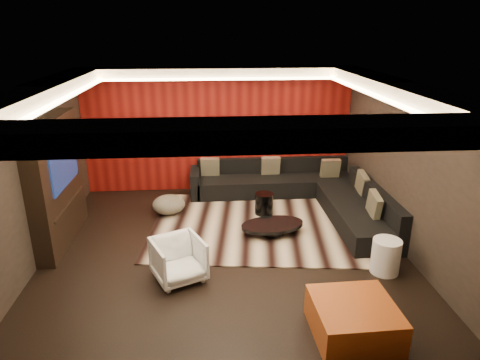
{
  "coord_description": "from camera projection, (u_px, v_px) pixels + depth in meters",
  "views": [
    {
      "loc": [
        -0.26,
        -6.48,
        3.63
      ],
      "look_at": [
        0.3,
        0.6,
        1.05
      ],
      "focal_mm": 32.0,
      "sensor_mm": 36.0,
      "label": 1
    }
  ],
  "objects": [
    {
      "name": "floor",
      "position": [
        225.0,
        250.0,
        7.33
      ],
      "size": [
        6.0,
        6.0,
        0.02
      ],
      "primitive_type": "cube",
      "color": "black",
      "rests_on": "ground"
    },
    {
      "name": "ceiling",
      "position": [
        223.0,
        83.0,
        6.37
      ],
      "size": [
        6.0,
        6.0,
        0.02
      ],
      "primitive_type": "cube",
      "color": "silver",
      "rests_on": "ground"
    },
    {
      "name": "wall_back",
      "position": [
        218.0,
        130.0,
        9.67
      ],
      "size": [
        6.0,
        0.02,
        2.8
      ],
      "primitive_type": "cube",
      "color": "black",
      "rests_on": "ground"
    },
    {
      "name": "wall_left",
      "position": [
        31.0,
        178.0,
        6.63
      ],
      "size": [
        0.02,
        6.0,
        2.8
      ],
      "primitive_type": "cube",
      "color": "black",
      "rests_on": "ground"
    },
    {
      "name": "wall_right",
      "position": [
        406.0,
        168.0,
        7.08
      ],
      "size": [
        0.02,
        6.0,
        2.8
      ],
      "primitive_type": "cube",
      "color": "black",
      "rests_on": "ground"
    },
    {
      "name": "red_feature_wall",
      "position": [
        218.0,
        130.0,
        9.64
      ],
      "size": [
        5.98,
        0.05,
        2.78
      ],
      "primitive_type": "cube",
      "color": "#6B0C0A",
      "rests_on": "ground"
    },
    {
      "name": "soffit_back",
      "position": [
        218.0,
        73.0,
        8.94
      ],
      "size": [
        6.0,
        0.6,
        0.22
      ],
      "primitive_type": "cube",
      "color": "silver",
      "rests_on": "ground"
    },
    {
      "name": "soffit_front",
      "position": [
        236.0,
        135.0,
        3.88
      ],
      "size": [
        6.0,
        0.6,
        0.22
      ],
      "primitive_type": "cube",
      "color": "silver",
      "rests_on": "ground"
    },
    {
      "name": "soffit_left",
      "position": [
        38.0,
        94.0,
        6.21
      ],
      "size": [
        0.6,
        4.8,
        0.22
      ],
      "primitive_type": "cube",
      "color": "silver",
      "rests_on": "ground"
    },
    {
      "name": "soffit_right",
      "position": [
        397.0,
        90.0,
        6.61
      ],
      "size": [
        0.6,
        4.8,
        0.22
      ],
      "primitive_type": "cube",
      "color": "silver",
      "rests_on": "ground"
    },
    {
      "name": "cove_back",
      "position": [
        218.0,
        79.0,
        8.65
      ],
      "size": [
        4.8,
        0.08,
        0.04
      ],
      "primitive_type": "cube",
      "color": "#FFD899",
      "rests_on": "ground"
    },
    {
      "name": "cove_front",
      "position": [
        233.0,
        135.0,
        4.23
      ],
      "size": [
        4.8,
        0.08,
        0.04
      ],
      "primitive_type": "cube",
      "color": "#FFD899",
      "rests_on": "ground"
    },
    {
      "name": "cove_left",
      "position": [
        63.0,
        100.0,
        6.27
      ],
      "size": [
        0.08,
        4.8,
        0.04
      ],
      "primitive_type": "cube",
      "color": "#FFD899",
      "rests_on": "ground"
    },
    {
      "name": "cove_right",
      "position": [
        375.0,
        96.0,
        6.62
      ],
      "size": [
        0.08,
        4.8,
        0.04
      ],
      "primitive_type": "cube",
      "color": "#FFD899",
      "rests_on": "ground"
    },
    {
      "name": "tv_surround",
      "position": [
        57.0,
        182.0,
        7.31
      ],
      "size": [
        0.3,
        2.0,
        2.2
      ],
      "primitive_type": "cube",
      "color": "black",
      "rests_on": "ground"
    },
    {
      "name": "tv_screen",
      "position": [
        63.0,
        162.0,
        7.2
      ],
      "size": [
        0.04,
        1.3,
        0.8
      ],
      "primitive_type": "cube",
      "color": "black",
      "rests_on": "ground"
    },
    {
      "name": "tv_shelf",
      "position": [
        69.0,
        203.0,
        7.45
      ],
      "size": [
        0.04,
        1.6,
        0.04
      ],
      "primitive_type": "cube",
      "color": "black",
      "rests_on": "ground"
    },
    {
      "name": "rug",
      "position": [
        258.0,
        226.0,
        8.2
      ],
      "size": [
        4.32,
        3.45,
        0.02
      ],
      "primitive_type": "cube",
      "rotation": [
        0.0,
        0.0,
        -0.12
      ],
      "color": "beige",
      "rests_on": "floor"
    },
    {
      "name": "coffee_table",
      "position": [
        272.0,
        228.0,
        7.84
      ],
      "size": [
        1.37,
        1.37,
        0.2
      ],
      "primitive_type": "cylinder",
      "rotation": [
        0.0,
        0.0,
        0.19
      ],
      "color": "black",
      "rests_on": "rug"
    },
    {
      "name": "drum_stool",
      "position": [
        264.0,
        204.0,
        8.63
      ],
      "size": [
        0.44,
        0.44,
        0.43
      ],
      "primitive_type": "cylinder",
      "rotation": [
        0.0,
        0.0,
        -0.24
      ],
      "color": "black",
      "rests_on": "rug"
    },
    {
      "name": "striped_pouf",
      "position": [
        169.0,
        205.0,
        8.67
      ],
      "size": [
        0.75,
        0.75,
        0.36
      ],
      "primitive_type": "ellipsoid",
      "rotation": [
        0.0,
        0.0,
        0.14
      ],
      "color": "#BDB193",
      "rests_on": "rug"
    },
    {
      "name": "white_side_table",
      "position": [
        386.0,
        256.0,
        6.59
      ],
      "size": [
        0.47,
        0.47,
        0.55
      ],
      "primitive_type": "cylinder",
      "rotation": [
        0.0,
        0.0,
        0.08
      ],
      "color": "white",
      "rests_on": "floor"
    },
    {
      "name": "orange_ottoman",
      "position": [
        354.0,
        320.0,
        5.25
      ],
      "size": [
        1.01,
        1.01,
        0.44
      ],
      "primitive_type": "cube",
      "rotation": [
        0.0,
        0.0,
        0.03
      ],
      "color": "#A93D15",
      "rests_on": "floor"
    },
    {
      "name": "armchair",
      "position": [
        179.0,
        260.0,
        6.38
      ],
      "size": [
        0.94,
        0.95,
        0.66
      ],
      "primitive_type": "imported",
      "rotation": [
        0.0,
        0.0,
        0.43
      ],
      "color": "white",
      "rests_on": "floor"
    },
    {
      "name": "sectional_sofa",
      "position": [
        302.0,
        193.0,
        9.12
      ],
      "size": [
        3.65,
        3.5,
        0.75
      ],
      "color": "black",
      "rests_on": "floor"
    },
    {
      "name": "throw_pillows",
      "position": [
        305.0,
        176.0,
        9.04
      ],
      "size": [
        3.33,
        2.77,
        0.5
      ],
      "color": "#BFB48C",
      "rests_on": "sectional_sofa"
    }
  ]
}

